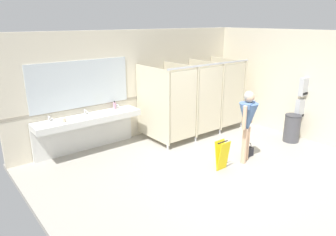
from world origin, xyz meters
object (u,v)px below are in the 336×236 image
(paper_towel_dispenser_lower, at_px, (301,108))
(paper_towel_dispenser_upper, at_px, (305,87))
(trash_bin, at_px, (292,128))
(person_standing, at_px, (248,118))
(wet_floor_sign, at_px, (222,155))
(handbag, at_px, (248,152))
(soap_dispenser, at_px, (115,105))
(paper_cup, at_px, (64,120))

(paper_towel_dispenser_lower, bearing_deg, paper_towel_dispenser_upper, -90.00)
(trash_bin, height_order, person_standing, person_standing)
(wet_floor_sign, bearing_deg, paper_towel_dispenser_upper, -0.41)
(handbag, distance_m, soap_dispenser, 3.36)
(person_standing, distance_m, paper_cup, 3.91)
(paper_towel_dispenser_upper, bearing_deg, trash_bin, 179.93)
(trash_bin, height_order, handbag, trash_bin)
(paper_towel_dispenser_lower, distance_m, trash_bin, 0.58)
(handbag, height_order, paper_cup, paper_cup)
(paper_towel_dispenser_upper, xyz_separation_m, trash_bin, (-0.35, 0.00, -1.03))
(trash_bin, bearing_deg, soap_dispenser, 143.05)
(paper_cup, xyz_separation_m, wet_floor_sign, (2.34, -2.42, -0.62))
(paper_towel_dispenser_upper, distance_m, paper_cup, 5.83)
(trash_bin, distance_m, soap_dispenser, 4.51)
(paper_cup, bearing_deg, person_standing, -39.21)
(person_standing, bearing_deg, paper_cup, 140.79)
(person_standing, relative_size, soap_dispenser, 8.10)
(soap_dispenser, distance_m, paper_cup, 1.38)
(person_standing, xyz_separation_m, handbag, (0.29, 0.12, -0.88))
(wet_floor_sign, bearing_deg, trash_bin, -0.46)
(paper_towel_dispenser_lower, distance_m, handbag, 2.08)
(paper_towel_dispenser_upper, xyz_separation_m, paper_towel_dispenser_lower, (0.00, 0.02, -0.57))
(handbag, bearing_deg, wet_floor_sign, -175.70)
(paper_towel_dispenser_lower, relative_size, person_standing, 0.31)
(paper_towel_dispenser_lower, height_order, wet_floor_sign, paper_towel_dispenser_lower)
(soap_dispenser, xyz_separation_m, paper_cup, (-1.35, -0.24, -0.04))
(paper_towel_dispenser_lower, relative_size, soap_dispenser, 2.53)
(paper_towel_dispenser_upper, bearing_deg, soap_dispenser, 145.61)
(paper_towel_dispenser_lower, height_order, person_standing, person_standing)
(handbag, bearing_deg, soap_dispenser, 127.15)
(paper_towel_dispenser_lower, distance_m, soap_dispenser, 4.74)
(trash_bin, bearing_deg, person_standing, -179.09)
(trash_bin, distance_m, handbag, 1.63)
(person_standing, distance_m, soap_dispenser, 3.19)
(paper_towel_dispenser_lower, height_order, paper_cup, paper_towel_dispenser_lower)
(paper_towel_dispenser_lower, height_order, trash_bin, paper_towel_dispenser_lower)
(paper_towel_dispenser_upper, relative_size, trash_bin, 0.65)
(paper_towel_dispenser_lower, relative_size, handbag, 1.51)
(paper_towel_dispenser_lower, height_order, handbag, paper_towel_dispenser_lower)
(paper_towel_dispenser_upper, xyz_separation_m, soap_dispenser, (-3.92, 2.68, -0.40))
(paper_cup, bearing_deg, paper_towel_dispenser_lower, -24.62)
(paper_towel_dispenser_lower, height_order, soap_dispenser, soap_dispenser)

